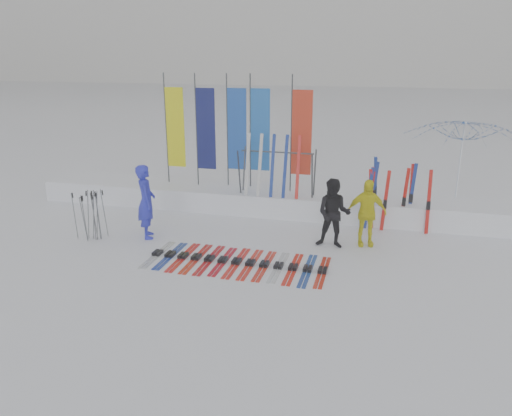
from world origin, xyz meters
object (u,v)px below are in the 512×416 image
(person_yellow, at_px, (366,213))
(ski_rack, at_px, (277,167))
(ski_row, at_px, (237,262))
(tent_canopy, at_px, (461,169))
(person_blue, at_px, (146,202))
(person_black, at_px, (334,214))

(person_yellow, distance_m, ski_rack, 3.06)
(person_yellow, bearing_deg, ski_row, -158.68)
(person_yellow, relative_size, tent_canopy, 0.51)
(person_blue, distance_m, person_black, 4.48)
(person_blue, distance_m, ski_row, 2.89)
(person_blue, relative_size, tent_canopy, 0.59)
(ski_row, bearing_deg, ski_rack, 88.16)
(person_blue, bearing_deg, ski_rack, -75.73)
(ski_rack, bearing_deg, person_yellow, -33.86)
(person_blue, height_order, ski_row, person_blue)
(person_black, bearing_deg, tent_canopy, 46.44)
(person_blue, relative_size, person_black, 1.11)
(person_yellow, xyz_separation_m, ski_rack, (-2.49, 1.67, 0.59))
(tent_canopy, bearing_deg, person_blue, -155.52)
(person_blue, bearing_deg, tent_canopy, -93.98)
(person_black, bearing_deg, ski_rack, 134.22)
(person_yellow, distance_m, ski_row, 3.26)
(person_black, xyz_separation_m, ski_row, (-1.88, -1.49, -0.78))
(person_blue, distance_m, tent_canopy, 8.22)
(person_blue, xyz_separation_m, ski_row, (2.57, -1.00, -0.87))
(person_blue, height_order, person_black, person_blue)
(ski_row, bearing_deg, person_yellow, 34.70)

